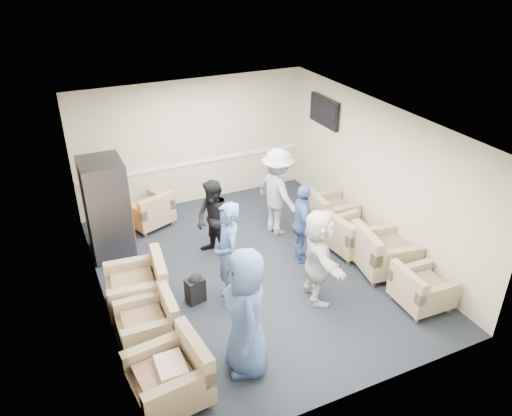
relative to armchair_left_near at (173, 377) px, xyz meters
name	(u,v)px	position (x,y,z in m)	size (l,w,h in m)	color
floor	(252,270)	(2.03, 2.11, -0.36)	(6.00, 6.00, 0.00)	black
ceiling	(252,123)	(2.03, 2.11, 2.34)	(6.00, 6.00, 0.00)	silver
back_wall	(193,143)	(2.03, 5.11, 0.99)	(5.00, 0.02, 2.70)	beige
front_wall	(360,312)	(2.03, -0.89, 0.99)	(5.00, 0.02, 2.70)	beige
left_wall	(95,236)	(-0.47, 2.11, 0.99)	(0.02, 6.00, 2.70)	beige
right_wall	(377,176)	(4.53, 2.11, 0.99)	(0.02, 6.00, 2.70)	beige
chair_rail	(195,163)	(2.03, 5.09, 0.54)	(4.98, 0.04, 0.06)	white
tv	(324,112)	(4.47, 3.91, 1.69)	(0.10, 1.00, 0.58)	black
armchair_left_near	(173,377)	(0.00, 0.00, 0.00)	(0.98, 0.98, 0.72)	#937D5E
armchair_left_mid	(151,324)	(0.01, 1.12, -0.04)	(0.82, 0.82, 0.64)	#937D5E
armchair_left_far	(141,287)	(0.06, 1.96, 0.00)	(0.99, 0.99, 0.72)	#937D5E
armchair_right_near	(419,290)	(4.01, 0.14, -0.05)	(0.80, 0.80, 0.61)	#937D5E
armchair_right_midnear	(381,254)	(4.05, 1.16, 0.00)	(1.04, 1.04, 0.73)	#937D5E
armchair_right_midfar	(350,236)	(3.92, 1.92, -0.03)	(0.89, 0.89, 0.65)	#937D5E
armchair_right_far	(328,213)	(4.03, 2.83, -0.02)	(0.86, 0.86, 0.67)	#937D5E
armchair_corner	(150,212)	(0.81, 4.39, -0.04)	(1.04, 1.04, 0.64)	#937D5E
vending_machine	(107,208)	(-0.06, 3.75, 0.56)	(0.74, 0.86, 1.83)	#4C4C54
backpack	(195,288)	(0.86, 1.73, -0.10)	(0.33, 0.27, 0.50)	black
pillow	(171,367)	(-0.01, -0.01, 0.18)	(0.45, 0.34, 0.13)	silver
person_front_left	(246,313)	(1.04, 0.11, 0.57)	(0.90, 0.59, 1.85)	#3F5A97
person_mid_left	(228,255)	(1.35, 1.50, 0.52)	(0.64, 0.42, 1.76)	#3F5A97
person_back_left	(214,221)	(1.61, 2.80, 0.39)	(0.73, 0.57, 1.50)	black
person_back_right	(278,192)	(3.03, 3.11, 0.52)	(1.13, 0.65, 1.75)	silver
person_mid_right	(302,224)	(2.97, 2.04, 0.39)	(0.87, 0.36, 1.49)	#3F5A97
person_front_right	(318,256)	(2.65, 1.00, 0.44)	(1.48, 0.47, 1.60)	silver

